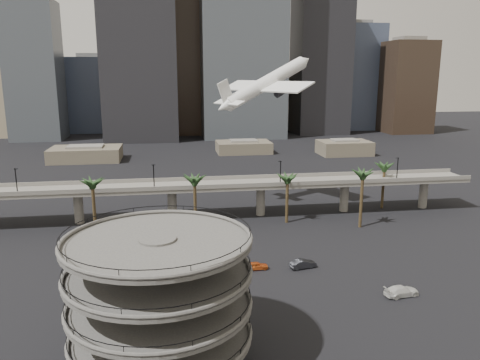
{
  "coord_description": "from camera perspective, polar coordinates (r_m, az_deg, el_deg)",
  "views": [
    {
      "loc": [
        -11.33,
        -56.13,
        34.88
      ],
      "look_at": [
        1.62,
        28.0,
        15.46
      ],
      "focal_mm": 35.0,
      "sensor_mm": 36.0,
      "label": 1
    }
  ],
  "objects": [
    {
      "name": "overpass",
      "position": [
        115.05,
        -2.84,
        -1.01
      ],
      "size": [
        130.0,
        9.3,
        14.7
      ],
      "color": "slate",
      "rests_on": "ground"
    },
    {
      "name": "car_a",
      "position": [
        86.54,
        2.03,
        -10.4
      ],
      "size": [
        4.35,
        1.95,
        1.45
      ],
      "primitive_type": "imported",
      "rotation": [
        0.0,
        0.0,
        1.63
      ],
      "color": "#C6541C",
      "rests_on": "ground"
    },
    {
      "name": "palm_trees",
      "position": [
        108.42,
        3.67,
        0.26
      ],
      "size": [
        76.4,
        18.4,
        14.0
      ],
      "color": "#43341C",
      "rests_on": "ground"
    },
    {
      "name": "car_c",
      "position": [
        81.27,
        19.08,
        -12.67
      ],
      "size": [
        6.06,
        3.2,
        1.67
      ],
      "primitive_type": "imported",
      "rotation": [
        0.0,
        0.0,
        1.72
      ],
      "color": "silver",
      "rests_on": "ground"
    },
    {
      "name": "car_b",
      "position": [
        87.79,
        7.68,
        -10.1
      ],
      "size": [
        5.23,
        2.74,
        1.64
      ],
      "primitive_type": "imported",
      "rotation": [
        0.0,
        0.0,
        1.78
      ],
      "color": "black",
      "rests_on": "ground"
    },
    {
      "name": "airborne_jet",
      "position": [
        127.64,
        3.24,
        11.68
      ],
      "size": [
        30.81,
        29.36,
        16.27
      ],
      "rotation": [
        0.0,
        -0.38,
        0.53
      ],
      "color": "white",
      "rests_on": "ground"
    },
    {
      "name": "skyline",
      "position": [
        274.57,
        -3.32,
        14.16
      ],
      "size": [
        269.0,
        86.0,
        112.89
      ],
      "color": "gray",
      "rests_on": "ground"
    },
    {
      "name": "ground",
      "position": [
        67.05,
        2.4,
        -18.51
      ],
      "size": [
        700.0,
        700.0,
        0.0
      ],
      "primitive_type": "plane",
      "color": "black",
      "rests_on": "ground"
    },
    {
      "name": "low_buildings",
      "position": [
        201.82,
        -3.46,
        3.7
      ],
      "size": [
        135.0,
        27.5,
        6.8
      ],
      "color": "brown",
      "rests_on": "ground"
    },
    {
      "name": "parking_ramp",
      "position": [
        57.86,
        -9.78,
        -13.0
      ],
      "size": [
        22.2,
        22.2,
        17.35
      ],
      "color": "#4B4946",
      "rests_on": "ground"
    }
  ]
}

